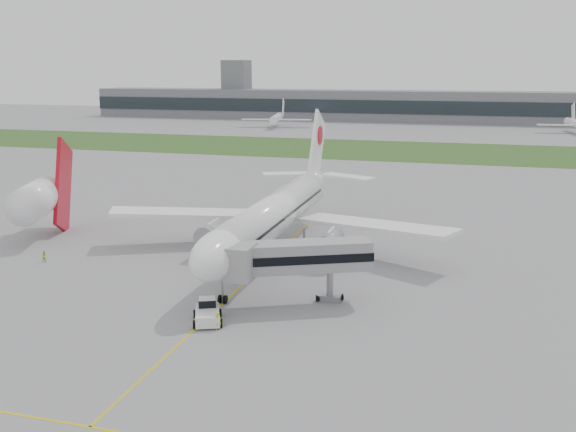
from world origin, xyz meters
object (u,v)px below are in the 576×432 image
(airliner, at_px, (277,212))
(jet_bridge, at_px, (294,258))
(neighbor_aircraft, at_px, (40,198))
(pushback_tug, at_px, (207,312))
(ground_crew_near, at_px, (218,321))

(airliner, height_order, jet_bridge, airliner)
(neighbor_aircraft, bearing_deg, jet_bridge, -40.95)
(airliner, xyz_separation_m, pushback_tug, (0.40, -24.91, -4.69))
(jet_bridge, xyz_separation_m, ground_crew_near, (-5.29, -8.24, -4.28))
(jet_bridge, distance_m, neighbor_aircraft, 45.78)
(airliner, bearing_deg, ground_crew_near, -85.39)
(pushback_tug, relative_size, jet_bridge, 0.33)
(pushback_tug, distance_m, ground_crew_near, 2.38)
(ground_crew_near, relative_size, neighbor_aircraft, 0.10)
(airliner, distance_m, neighbor_aircraft, 35.39)
(jet_bridge, distance_m, ground_crew_near, 10.69)
(pushback_tug, bearing_deg, jet_bridge, 20.09)
(airliner, distance_m, ground_crew_near, 27.05)
(airliner, xyz_separation_m, jet_bridge, (7.43, -18.30, -0.48))
(jet_bridge, xyz_separation_m, neighbor_aircraft, (-42.77, 16.32, 0.77))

